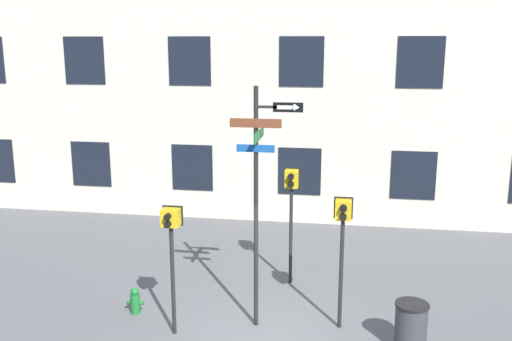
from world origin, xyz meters
name	(u,v)px	position (x,y,z in m)	size (l,w,h in m)	color
building_facade	(303,4)	(0.00, 7.91, 6.69)	(24.00, 0.63, 13.38)	beige
street_sign_pole	(259,187)	(-0.22, 0.82, 2.88)	(1.37, 1.03, 4.81)	black
pedestrian_signal_left	(171,236)	(-1.82, 0.23, 2.01)	(0.40, 0.40, 2.57)	black
pedestrian_signal_right	(343,228)	(1.38, 0.99, 2.09)	(0.37, 0.40, 2.67)	black
pedestrian_signal_across	(291,195)	(0.19, 3.00, 2.17)	(0.36, 0.40, 2.77)	black
fire_hydrant	(135,301)	(-2.88, 0.93, 0.27)	(0.36, 0.20, 0.57)	#196028
trash_bin	(411,327)	(2.69, 0.31, 0.47)	(0.62, 0.62, 0.94)	#333338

